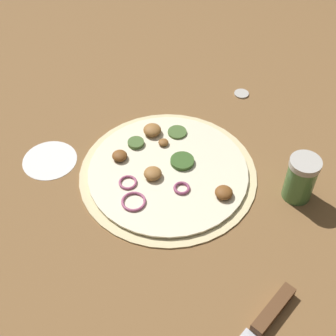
{
  "coord_description": "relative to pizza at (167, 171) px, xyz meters",
  "views": [
    {
      "loc": [
        0.43,
        0.41,
        0.67
      ],
      "look_at": [
        0.0,
        0.0,
        0.02
      ],
      "focal_mm": 50.0,
      "sensor_mm": 36.0,
      "label": 1
    }
  ],
  "objects": [
    {
      "name": "loose_cap",
      "position": [
        -0.29,
        -0.05,
        -0.0
      ],
      "size": [
        0.03,
        0.03,
        0.01
      ],
      "color": "beige",
      "rests_on": "ground_plane"
    },
    {
      "name": "spice_jar",
      "position": [
        -0.13,
        0.21,
        0.04
      ],
      "size": [
        0.06,
        0.06,
        0.09
      ],
      "color": "#4C7F42",
      "rests_on": "ground_plane"
    },
    {
      "name": "ground_plane",
      "position": [
        0.0,
        0.0,
        -0.01
      ],
      "size": [
        3.0,
        3.0,
        0.0
      ],
      "primitive_type": "plane",
      "color": "brown"
    },
    {
      "name": "flour_patch",
      "position": [
        0.14,
        -0.19,
        -0.01
      ],
      "size": [
        0.11,
        0.11,
        0.0
      ],
      "color": "white",
      "rests_on": "ground_plane"
    },
    {
      "name": "knife",
      "position": [
        0.14,
        0.31,
        0.0
      ],
      "size": [
        0.29,
        0.04,
        0.02
      ],
      "rotation": [
        0.0,
        0.0,
        0.04
      ],
      "color": "silver",
      "rests_on": "ground_plane"
    },
    {
      "name": "pizza",
      "position": [
        0.0,
        0.0,
        0.0
      ],
      "size": [
        0.34,
        0.34,
        0.03
      ],
      "color": "beige",
      "rests_on": "ground_plane"
    }
  ]
}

